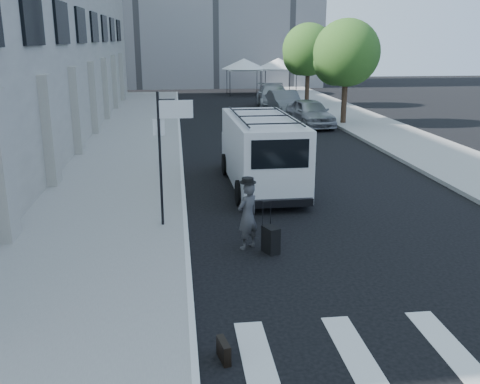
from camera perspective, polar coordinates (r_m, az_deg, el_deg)
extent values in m
plane|color=black|center=(11.70, 4.49, -8.84)|extent=(120.00, 120.00, 0.00)
cube|color=gray|center=(26.91, -11.24, 5.41)|extent=(4.50, 48.00, 0.15)
cube|color=gray|center=(32.74, 13.27, 7.15)|extent=(4.00, 56.00, 0.15)
cylinder|color=black|center=(13.93, -8.51, 3.38)|extent=(0.07, 0.07, 3.50)
cube|color=white|center=(13.79, -8.65, 6.85)|extent=(0.30, 0.03, 0.42)
cube|color=white|center=(13.70, -6.83, 8.76)|extent=(0.85, 0.06, 0.45)
cylinder|color=black|center=(32.11, 11.04, 9.50)|extent=(0.32, 0.32, 2.80)
sphere|color=#244E19|center=(31.93, 11.31, 14.37)|extent=(3.80, 3.80, 3.80)
sphere|color=#244E19|center=(32.40, 10.23, 13.43)|extent=(2.66, 2.66, 2.66)
cylinder|color=black|center=(40.74, 7.18, 11.00)|extent=(0.32, 0.32, 2.80)
sphere|color=#244E19|center=(40.59, 7.32, 14.84)|extent=(3.80, 3.80, 3.80)
sphere|color=#244E19|center=(41.10, 6.52, 14.09)|extent=(2.66, 2.66, 2.66)
cylinder|color=black|center=(47.39, -1.08, 11.46)|extent=(0.06, 0.06, 2.20)
cylinder|color=black|center=(47.75, 2.33, 11.48)|extent=(0.06, 0.06, 2.20)
cylinder|color=black|center=(50.16, -1.41, 11.71)|extent=(0.06, 0.06, 2.20)
cylinder|color=black|center=(50.51, 1.82, 11.74)|extent=(0.06, 0.06, 2.20)
cube|color=white|center=(48.86, 0.42, 12.95)|extent=(3.00, 3.00, 0.12)
cone|color=white|center=(48.83, 0.42, 13.54)|extent=(4.00, 4.00, 0.90)
cylinder|color=black|center=(48.31, 2.72, 11.53)|extent=(0.06, 0.06, 2.20)
cylinder|color=black|center=(48.85, 6.02, 11.51)|extent=(0.06, 0.06, 2.20)
cylinder|color=black|center=(51.06, 2.19, 11.78)|extent=(0.06, 0.06, 2.20)
cylinder|color=black|center=(51.57, 5.33, 11.77)|extent=(0.06, 0.06, 2.20)
cube|color=white|center=(49.85, 4.09, 12.98)|extent=(3.00, 3.00, 0.12)
cone|color=white|center=(49.83, 4.10, 13.55)|extent=(4.00, 4.00, 0.90)
imported|color=#3A3A3C|center=(12.81, 0.81, -2.57)|extent=(0.72, 0.68, 1.65)
cube|color=black|center=(8.81, -1.76, -16.56)|extent=(0.21, 0.46, 0.34)
cube|color=black|center=(12.74, 3.30, -5.11)|extent=(0.42, 0.51, 0.64)
cylinder|color=black|center=(12.64, 2.44, -2.40)|extent=(0.02, 0.02, 0.61)
cylinder|color=black|center=(12.75, 3.29, -2.24)|extent=(0.02, 0.02, 0.61)
cube|color=black|center=(12.61, 2.88, -1.03)|extent=(0.24, 0.12, 0.03)
cube|color=silver|center=(17.97, 2.39, 4.43)|extent=(2.19, 5.66, 2.19)
cube|color=silver|center=(21.05, 0.88, 4.74)|extent=(2.00, 0.98, 1.15)
cube|color=black|center=(15.20, 4.29, 4.08)|extent=(1.67, 0.12, 0.83)
cylinder|color=black|center=(19.94, -1.46, 2.96)|extent=(0.31, 0.80, 0.79)
cylinder|color=black|center=(20.25, 4.12, 3.13)|extent=(0.31, 0.80, 0.79)
cylinder|color=black|center=(16.24, 0.10, -0.10)|extent=(0.31, 0.80, 0.79)
cylinder|color=black|center=(16.62, 6.87, 0.17)|extent=(0.31, 0.80, 0.79)
imported|color=#93959A|center=(31.40, 7.48, 8.39)|extent=(2.30, 4.77, 1.57)
imported|color=#4E5155|center=(36.00, 4.74, 9.46)|extent=(1.84, 4.89, 1.60)
imported|color=#9B9FA3|center=(39.84, 3.60, 10.15)|extent=(2.71, 5.81, 1.64)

